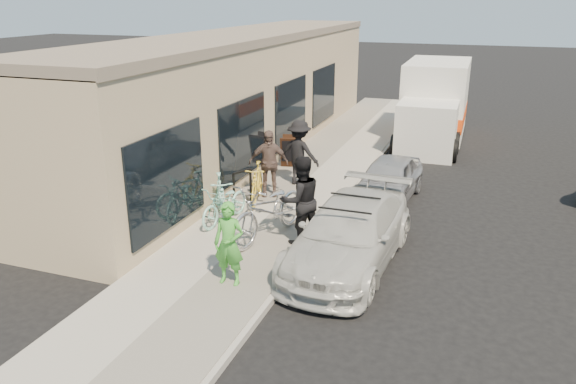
% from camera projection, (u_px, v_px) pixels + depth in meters
% --- Properties ---
extents(ground, '(120.00, 120.00, 0.00)m').
position_uv_depth(ground, '(319.00, 270.00, 11.67)').
color(ground, black).
rests_on(ground, ground).
extents(sidewalk, '(3.00, 34.00, 0.15)m').
position_uv_depth(sidewalk, '(280.00, 207.00, 14.95)').
color(sidewalk, '#9E998E').
rests_on(sidewalk, ground).
extents(curb, '(0.12, 34.00, 0.13)m').
position_uv_depth(curb, '(336.00, 215.00, 14.45)').
color(curb, '#9B968E').
rests_on(curb, ground).
extents(storefront, '(3.60, 20.00, 4.22)m').
position_uv_depth(storefront, '(244.00, 94.00, 19.74)').
color(storefront, tan).
rests_on(storefront, ground).
extents(bike_rack, '(0.29, 0.63, 0.94)m').
position_uv_depth(bike_rack, '(242.00, 184.00, 14.79)').
color(bike_rack, black).
rests_on(bike_rack, sidewalk).
extents(sandwich_board, '(0.71, 0.71, 0.99)m').
position_uv_depth(sandwich_board, '(291.00, 151.00, 18.10)').
color(sandwich_board, black).
rests_on(sandwich_board, sidewalk).
extents(sedan_white, '(2.19, 4.82, 1.41)m').
position_uv_depth(sedan_white, '(350.00, 234.00, 11.76)').
color(sedan_white, beige).
rests_on(sedan_white, ground).
extents(sedan_silver, '(1.71, 3.65, 1.21)m').
position_uv_depth(sedan_silver, '(388.00, 180.00, 15.45)').
color(sedan_silver, '#A5A6AB').
rests_on(sedan_silver, ground).
extents(moving_truck, '(2.39, 6.15, 3.00)m').
position_uv_depth(moving_truck, '(434.00, 106.00, 21.76)').
color(moving_truck, silver).
rests_on(moving_truck, ground).
extents(tandem_bike, '(1.56, 2.75, 1.37)m').
position_uv_depth(tandem_bike, '(269.00, 210.00, 12.67)').
color(tandem_bike, silver).
rests_on(tandem_bike, sidewalk).
extents(woman_rider, '(0.61, 0.42, 1.65)m').
position_uv_depth(woman_rider, '(229.00, 244.00, 10.60)').
color(woman_rider, green).
rests_on(woman_rider, sidewalk).
extents(man_standing, '(1.23, 1.22, 2.00)m').
position_uv_depth(man_standing, '(301.00, 200.00, 12.34)').
color(man_standing, black).
rests_on(man_standing, sidewalk).
extents(cruiser_bike_a, '(1.43, 1.84, 1.11)m').
position_uv_depth(cruiser_bike_a, '(221.00, 198.00, 13.79)').
color(cruiser_bike_a, '#97E1D1').
rests_on(cruiser_bike_a, sidewalk).
extents(cruiser_bike_b, '(0.90, 1.88, 0.95)m').
position_uv_depth(cruiser_bike_b, '(225.00, 203.00, 13.64)').
color(cruiser_bike_b, '#97E1D1').
rests_on(cruiser_bike_b, sidewalk).
extents(cruiser_bike_c, '(0.92, 1.82, 1.05)m').
position_uv_depth(cruiser_bike_c, '(257.00, 183.00, 14.93)').
color(cruiser_bike_c, yellow).
rests_on(cruiser_bike_c, sidewalk).
extents(bystander_a, '(1.33, 0.90, 1.90)m').
position_uv_depth(bystander_a, '(299.00, 153.00, 16.25)').
color(bystander_a, black).
rests_on(bystander_a, sidewalk).
extents(bystander_b, '(1.17, 0.79, 1.85)m').
position_uv_depth(bystander_b, '(269.00, 163.00, 15.33)').
color(bystander_b, brown).
rests_on(bystander_b, sidewalk).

